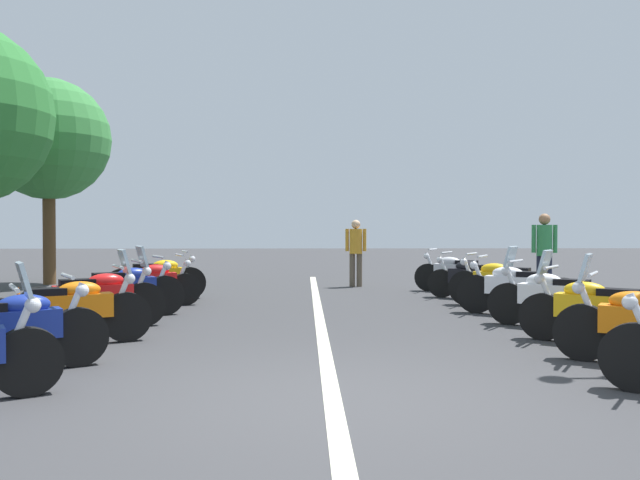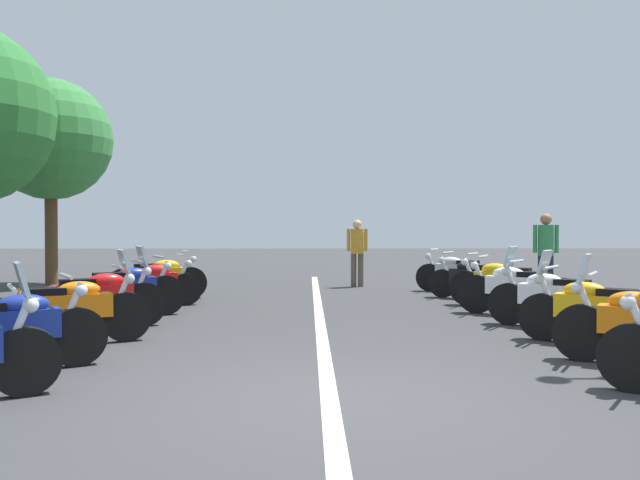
% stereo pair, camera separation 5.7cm
% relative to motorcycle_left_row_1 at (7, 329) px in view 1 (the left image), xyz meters
% --- Properties ---
extents(ground_plane, '(80.00, 80.00, 0.00)m').
position_rel_motorcycle_left_row_1_xyz_m(ground_plane, '(-1.13, -3.29, -0.46)').
color(ground_plane, '#38383A').
extents(lane_centre_stripe, '(18.63, 0.16, 0.01)m').
position_rel_motorcycle_left_row_1_xyz_m(lane_centre_stripe, '(3.40, -3.29, -0.45)').
color(lane_centre_stripe, beige).
rests_on(lane_centre_stripe, ground_plane).
extents(motorcycle_left_row_1, '(1.16, 1.85, 1.00)m').
position_rel_motorcycle_left_row_1_xyz_m(motorcycle_left_row_1, '(0.00, 0.00, 0.00)').
color(motorcycle_left_row_1, black).
rests_on(motorcycle_left_row_1, ground_plane).
extents(motorcycle_left_row_2, '(1.13, 1.99, 1.21)m').
position_rel_motorcycle_left_row_1_xyz_m(motorcycle_left_row_2, '(1.52, -0.06, 0.02)').
color(motorcycle_left_row_2, black).
rests_on(motorcycle_left_row_2, ground_plane).
extents(motorcycle_left_row_3, '(1.13, 1.94, 1.22)m').
position_rel_motorcycle_left_row_1_xyz_m(motorcycle_left_row_3, '(2.82, 0.01, 0.02)').
color(motorcycle_left_row_3, black).
rests_on(motorcycle_left_row_3, ground_plane).
extents(motorcycle_left_row_4, '(1.14, 1.90, 1.02)m').
position_rel_motorcycle_left_row_1_xyz_m(motorcycle_left_row_4, '(4.05, -0.05, 0.01)').
color(motorcycle_left_row_4, black).
rests_on(motorcycle_left_row_4, ground_plane).
extents(motorcycle_left_row_5, '(1.01, 1.98, 0.99)m').
position_rel_motorcycle_left_row_1_xyz_m(motorcycle_left_row_5, '(5.50, -0.08, -0.00)').
color(motorcycle_left_row_5, black).
rests_on(motorcycle_left_row_5, ground_plane).
extents(motorcycle_left_row_6, '(0.93, 1.95, 1.01)m').
position_rel_motorcycle_left_row_1_xyz_m(motorcycle_left_row_6, '(6.68, -0.01, 0.01)').
color(motorcycle_left_row_6, black).
rests_on(motorcycle_left_row_6, ground_plane).
extents(motorcycle_right_row_2, '(1.30, 1.72, 1.20)m').
position_rel_motorcycle_left_row_1_xyz_m(motorcycle_right_row_2, '(1.44, -6.76, 0.01)').
color(motorcycle_right_row_2, black).
rests_on(motorcycle_right_row_2, ground_plane).
extents(motorcycle_right_row_3, '(1.32, 1.75, 1.21)m').
position_rel_motorcycle_left_row_1_xyz_m(motorcycle_right_row_3, '(2.79, -6.74, 0.01)').
color(motorcycle_right_row_3, black).
rests_on(motorcycle_right_row_3, ground_plane).
extents(motorcycle_right_row_4, '(1.16, 1.90, 1.02)m').
position_rel_motorcycle_left_row_1_xyz_m(motorcycle_right_row_4, '(4.18, -6.65, 0.01)').
color(motorcycle_right_row_4, black).
rests_on(motorcycle_right_row_4, ground_plane).
extents(motorcycle_right_row_5, '(1.25, 1.87, 1.01)m').
position_rel_motorcycle_left_row_1_xyz_m(motorcycle_right_row_5, '(5.29, -6.76, 0.01)').
color(motorcycle_right_row_5, black).
rests_on(motorcycle_right_row_5, ground_plane).
extents(motorcycle_right_row_6, '(1.24, 1.84, 0.98)m').
position_rel_motorcycle_left_row_1_xyz_m(motorcycle_right_row_6, '(6.65, -6.59, -0.01)').
color(motorcycle_right_row_6, black).
rests_on(motorcycle_right_row_6, ground_plane).
extents(motorcycle_right_row_7, '(1.08, 1.84, 1.00)m').
position_rel_motorcycle_left_row_1_xyz_m(motorcycle_right_row_7, '(8.12, -6.54, 0.00)').
color(motorcycle_right_row_7, black).
rests_on(motorcycle_right_row_7, ground_plane).
extents(traffic_cone_2, '(0.36, 0.36, 0.61)m').
position_rel_motorcycle_left_row_1_xyz_m(traffic_cone_2, '(3.07, 1.23, -0.16)').
color(traffic_cone_2, orange).
rests_on(traffic_cone_2, ground_plane).
extents(bystander_0, '(0.32, 0.53, 1.69)m').
position_rel_motorcycle_left_row_1_xyz_m(bystander_0, '(9.57, -4.34, 0.53)').
color(bystander_0, brown).
rests_on(bystander_0, ground_plane).
extents(bystander_2, '(0.32, 0.52, 1.79)m').
position_rel_motorcycle_left_row_1_xyz_m(bystander_2, '(7.04, -8.19, 0.60)').
color(bystander_2, '#1E2338').
rests_on(bystander_2, ground_plane).
extents(roadside_tree_1, '(3.17, 3.17, 5.39)m').
position_rel_motorcycle_left_row_1_xyz_m(roadside_tree_1, '(10.42, 3.66, 3.33)').
color(roadside_tree_1, brown).
rests_on(roadside_tree_1, ground_plane).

